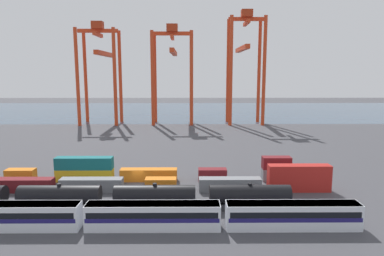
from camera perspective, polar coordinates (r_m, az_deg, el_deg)
ground_plane at (r=112.67m, az=-5.96°, el=-2.71°), size 420.00×420.00×0.00m
harbour_water at (r=210.97m, az=-3.39°, el=2.82°), size 400.00×110.00×0.01m
passenger_train at (r=53.23m, az=-6.40°, el=-13.97°), size 61.32×3.14×3.90m
freight_tank_row at (r=61.50m, az=-13.72°, el=-10.93°), size 61.92×3.06×4.52m
shipping_container_1 at (r=76.03m, az=-26.11°, el=-8.41°), size 12.10×2.44×2.60m
shipping_container_2 at (r=71.29m, az=-16.16°, el=-8.96°), size 12.10×2.44×2.60m
shipping_container_3 at (r=68.91m, az=-5.14°, el=-9.26°), size 6.04×2.44×2.60m
shipping_container_4 at (r=69.13m, az=6.24°, el=-9.21°), size 12.10×2.44×2.60m
shipping_container_5 at (r=71.94m, az=17.11°, el=-8.84°), size 12.10×2.44×2.60m
shipping_container_6 at (r=71.20m, az=17.21°, el=-6.85°), size 12.10×2.44×2.60m
shipping_container_9 at (r=83.28m, az=-26.32°, el=-6.94°), size 6.04×2.44×2.60m
shipping_container_10 at (r=78.32m, az=-17.20°, el=-7.37°), size 12.10×2.44×2.60m
shipping_container_11 at (r=77.64m, az=-17.29°, el=-5.53°), size 12.10×2.44×2.60m
shipping_container_12 at (r=75.55m, az=-7.13°, el=-7.63°), size 12.10×2.44×2.60m
shipping_container_13 at (r=75.20m, az=3.38°, el=-7.66°), size 6.04×2.44×2.60m
shipping_container_14 at (r=77.31m, az=13.64°, el=-7.43°), size 6.04×2.44×2.60m
shipping_container_15 at (r=76.63m, az=13.71°, el=-5.57°), size 6.04×2.44×2.60m
gantry_crane_west at (r=163.90m, az=-14.82°, el=10.28°), size 17.67×34.45×45.02m
gantry_crane_central at (r=159.64m, az=-3.18°, el=10.54°), size 18.38×36.89×43.90m
gantry_crane_east at (r=160.90m, az=8.70°, el=11.37°), size 15.97×34.53×50.04m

